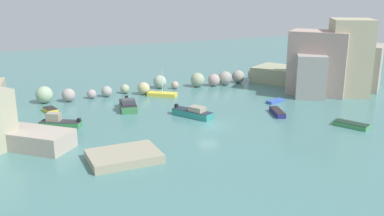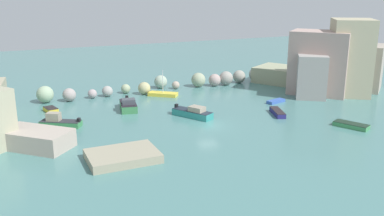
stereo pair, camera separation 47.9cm
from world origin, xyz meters
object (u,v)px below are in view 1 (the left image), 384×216
(moored_boat_0, at_px, (59,122))
(moored_boat_2, at_px, (128,105))
(stone_dock, at_px, (124,156))
(moored_boat_4, at_px, (193,113))
(moored_boat_6, at_px, (351,125))
(moored_boat_5, at_px, (50,110))
(moored_boat_7, at_px, (162,94))
(moored_boat_1, at_px, (275,101))
(moored_boat_3, at_px, (277,112))

(moored_boat_0, height_order, moored_boat_2, moored_boat_2)
(stone_dock, height_order, moored_boat_2, moored_boat_2)
(stone_dock, xyz_separation_m, moored_boat_4, (12.41, 10.67, 0.17))
(stone_dock, relative_size, moored_boat_4, 1.21)
(moored_boat_0, distance_m, moored_boat_6, 36.31)
(moored_boat_2, xyz_separation_m, moored_boat_5, (-10.20, 3.48, -0.37))
(moored_boat_7, bearing_deg, moored_boat_2, -104.52)
(moored_boat_2, xyz_separation_m, moored_boat_4, (6.96, -6.91, -0.06))
(moored_boat_5, xyz_separation_m, moored_boat_7, (17.41, 2.14, 0.01))
(moored_boat_5, distance_m, moored_boat_7, 17.54)
(moored_boat_0, height_order, moored_boat_6, moored_boat_0)
(moored_boat_1, distance_m, moored_boat_4, 14.55)
(moored_boat_1, height_order, moored_boat_2, moored_boat_2)
(moored_boat_1, bearing_deg, moored_boat_2, -29.19)
(moored_boat_1, relative_size, moored_boat_5, 1.20)
(moored_boat_2, bearing_deg, moored_boat_5, -98.33)
(moored_boat_0, height_order, moored_boat_1, moored_boat_0)
(moored_boat_0, bearing_deg, moored_boat_3, -163.22)
(moored_boat_4, bearing_deg, moored_boat_3, 42.18)
(moored_boat_5, height_order, moored_boat_6, moored_boat_5)
(moored_boat_2, relative_size, moored_boat_7, 1.08)
(moored_boat_1, relative_size, moored_boat_7, 0.70)
(moored_boat_6, bearing_deg, moored_boat_3, 6.43)
(stone_dock, height_order, moored_boat_3, stone_dock)
(moored_boat_0, bearing_deg, moored_boat_7, -120.99)
(moored_boat_0, bearing_deg, moored_boat_2, -128.83)
(moored_boat_2, relative_size, moored_boat_4, 0.87)
(moored_boat_1, bearing_deg, stone_dock, 9.15)
(moored_boat_6, bearing_deg, moored_boat_5, 30.70)
(stone_dock, distance_m, moored_boat_3, 24.49)
(moored_boat_2, bearing_deg, moored_boat_7, 138.41)
(moored_boat_0, xyz_separation_m, moored_boat_4, (16.88, -3.12, 0.04))
(stone_dock, distance_m, moored_boat_1, 29.61)
(moored_boat_1, bearing_deg, moored_boat_7, -52.86)
(moored_boat_3, distance_m, moored_boat_7, 19.36)
(moored_boat_0, distance_m, moored_boat_5, 7.29)
(moored_boat_4, relative_size, moored_boat_7, 1.24)
(moored_boat_4, distance_m, moored_boat_7, 12.53)
(moored_boat_5, bearing_deg, moored_boat_0, 168.20)
(moored_boat_4, bearing_deg, moored_boat_7, 148.93)
(moored_boat_4, xyz_separation_m, moored_boat_7, (0.25, 12.53, -0.31))
(stone_dock, distance_m, moored_boat_7, 26.43)
(moored_boat_3, bearing_deg, moored_boat_5, -97.82)
(moored_boat_3, height_order, moored_boat_6, moored_boat_3)
(moored_boat_3, xyz_separation_m, moored_boat_6, (5.19, -8.28, -0.04))
(moored_boat_4, relative_size, moored_boat_5, 2.12)
(stone_dock, bearing_deg, moored_boat_7, 61.38)
(moored_boat_6, bearing_deg, moored_boat_2, 25.39)
(moored_boat_1, bearing_deg, moored_boat_0, -18.18)
(moored_boat_1, distance_m, moored_boat_3, 6.37)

